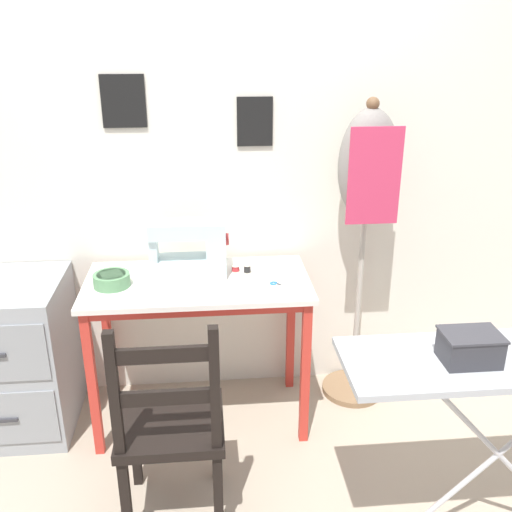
% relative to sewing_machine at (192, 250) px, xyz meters
% --- Properties ---
extents(ground_plane, '(14.00, 14.00, 0.00)m').
position_rel_sewing_machine_xyz_m(ground_plane, '(0.02, -0.33, -0.88)').
color(ground_plane, tan).
extents(wall_back, '(10.00, 0.06, 2.55)m').
position_rel_sewing_machine_xyz_m(wall_back, '(0.02, 0.26, 0.40)').
color(wall_back, silver).
rests_on(wall_back, ground_plane).
extents(sewing_table, '(1.03, 0.53, 0.75)m').
position_rel_sewing_machine_xyz_m(sewing_table, '(0.02, -0.08, -0.23)').
color(sewing_table, silver).
rests_on(sewing_table, ground_plane).
extents(sewing_machine, '(0.36, 0.18, 0.29)m').
position_rel_sewing_machine_xyz_m(sewing_machine, '(0.00, 0.00, 0.00)').
color(sewing_machine, silver).
rests_on(sewing_machine, sewing_table).
extents(fabric_bowl, '(0.16, 0.16, 0.06)m').
position_rel_sewing_machine_xyz_m(fabric_bowl, '(-0.36, -0.10, -0.09)').
color(fabric_bowl, '#56895B').
rests_on(fabric_bowl, sewing_table).
extents(scissors, '(0.14, 0.12, 0.01)m').
position_rel_sewing_machine_xyz_m(scissors, '(0.39, -0.16, -0.12)').
color(scissors, silver).
rests_on(scissors, sewing_table).
extents(thread_spool_near_machine, '(0.04, 0.04, 0.03)m').
position_rel_sewing_machine_xyz_m(thread_spool_near_machine, '(0.20, 0.02, -0.11)').
color(thread_spool_near_machine, red).
rests_on(thread_spool_near_machine, sewing_table).
extents(thread_spool_mid_table, '(0.04, 0.04, 0.04)m').
position_rel_sewing_machine_xyz_m(thread_spool_mid_table, '(0.26, -0.00, -0.10)').
color(thread_spool_mid_table, black).
rests_on(thread_spool_mid_table, sewing_table).
extents(wooden_chair, '(0.40, 0.38, 0.92)m').
position_rel_sewing_machine_xyz_m(wooden_chair, '(-0.09, -0.70, -0.45)').
color(wooden_chair, black).
rests_on(wooden_chair, ground_plane).
extents(filing_cabinet, '(0.48, 0.54, 0.75)m').
position_rel_sewing_machine_xyz_m(filing_cabinet, '(-0.85, -0.03, -0.50)').
color(filing_cabinet, '#93999E').
rests_on(filing_cabinet, ground_plane).
extents(dress_form, '(0.32, 0.32, 1.55)m').
position_rel_sewing_machine_xyz_m(dress_form, '(0.83, 0.07, 0.24)').
color(dress_form, '#846647').
rests_on(dress_form, ground_plane).
extents(storage_box, '(0.19, 0.14, 0.11)m').
position_rel_sewing_machine_xyz_m(storage_box, '(0.91, -0.93, -0.02)').
color(storage_box, '#333338').
rests_on(storage_box, ironing_board).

